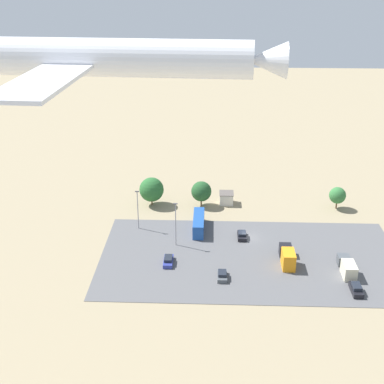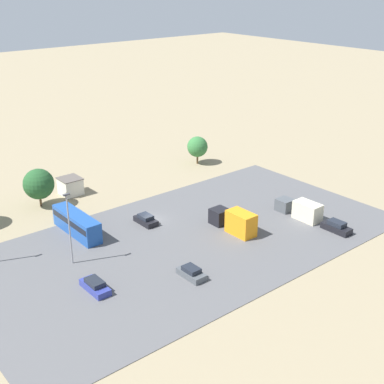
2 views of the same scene
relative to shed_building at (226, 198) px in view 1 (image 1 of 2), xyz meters
name	(u,v)px [view 1 (image 1 of 2)]	position (x,y,z in m)	size (l,w,h in m)	color
ground_plane	(248,238)	(-4.38, 17.87, -1.47)	(400.00, 400.00, 0.00)	gray
parking_lot_surface	(250,258)	(-4.38, 26.58, -1.43)	(61.89, 32.99, 0.08)	#565659
shed_building	(226,198)	(0.00, 0.00, 0.00)	(3.56, 3.77, 2.93)	silver
bus	(199,223)	(6.59, 14.47, 0.31)	(2.45, 10.39, 3.17)	#1E4C9E
parked_car_0	(356,289)	(-23.26, 38.29, -0.72)	(1.83, 4.54, 1.62)	black
parked_car_1	(222,275)	(1.48, 34.50, -0.81)	(1.86, 4.01, 1.41)	#4C5156
parked_car_2	(168,261)	(12.32, 29.43, -0.80)	(1.86, 4.61, 1.44)	navy
parked_car_3	(242,235)	(-3.09, 18.09, -0.80)	(1.93, 4.06, 1.44)	black
parked_truck_0	(287,257)	(-11.73, 28.58, 0.17)	(2.47, 8.02, 3.42)	black
parked_truck_1	(347,267)	(-23.04, 31.69, -0.10)	(2.37, 7.84, 2.84)	#4C5156
tree_near_shed	(337,195)	(-27.11, 1.91, 2.07)	(4.09, 4.09, 5.60)	brown
tree_apron_mid	(152,190)	(18.65, 1.55, 2.70)	(6.07, 6.07, 7.21)	brown
tree_apron_far	(201,191)	(6.29, 1.57, 2.43)	(5.02, 5.02, 6.42)	brown
light_pole_lot_centre	(176,223)	(11.29, 21.80, 3.99)	(0.90, 0.28, 9.89)	gray
light_pole_lot_edge	(138,208)	(20.35, 14.44, 3.69)	(0.90, 0.28, 9.30)	gray
airplane	(86,57)	(16.69, 68.42, 46.29)	(39.67, 32.88, 9.26)	white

